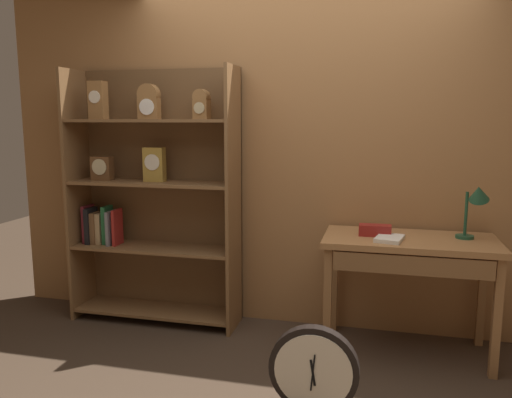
{
  "coord_description": "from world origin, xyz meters",
  "views": [
    {
      "loc": [
        0.55,
        -2.49,
        1.57
      ],
      "look_at": [
        -0.2,
        0.55,
        1.07
      ],
      "focal_mm": 35.36,
      "sensor_mm": 36.0,
      "label": 1
    }
  ],
  "objects_px": {
    "open_repair_manual": "(390,238)",
    "round_clock_large": "(314,372)",
    "bookshelf": "(150,196)",
    "desk_lamp": "(476,201)",
    "toolbox_small": "(375,230)",
    "workbench": "(409,255)"
  },
  "relations": [
    {
      "from": "open_repair_manual",
      "to": "round_clock_large",
      "type": "relative_size",
      "value": 0.43
    },
    {
      "from": "bookshelf",
      "to": "open_repair_manual",
      "type": "xyz_separation_m",
      "value": [
        1.79,
        -0.25,
        -0.17
      ]
    },
    {
      "from": "desk_lamp",
      "to": "toolbox_small",
      "type": "bearing_deg",
      "value": -177.5
    },
    {
      "from": "bookshelf",
      "to": "open_repair_manual",
      "type": "relative_size",
      "value": 8.86
    },
    {
      "from": "bookshelf",
      "to": "round_clock_large",
      "type": "bearing_deg",
      "value": -37.2
    },
    {
      "from": "open_repair_manual",
      "to": "desk_lamp",
      "type": "bearing_deg",
      "value": 26.84
    },
    {
      "from": "bookshelf",
      "to": "open_repair_manual",
      "type": "bearing_deg",
      "value": -8.06
    },
    {
      "from": "bookshelf",
      "to": "desk_lamp",
      "type": "xyz_separation_m",
      "value": [
        2.32,
        -0.12,
        0.07
      ]
    },
    {
      "from": "desk_lamp",
      "to": "open_repair_manual",
      "type": "bearing_deg",
      "value": -165.36
    },
    {
      "from": "open_repair_manual",
      "to": "workbench",
      "type": "bearing_deg",
      "value": 42.57
    },
    {
      "from": "open_repair_manual",
      "to": "toolbox_small",
      "type": "bearing_deg",
      "value": 142.35
    },
    {
      "from": "workbench",
      "to": "toolbox_small",
      "type": "xyz_separation_m",
      "value": [
        -0.23,
        0.03,
        0.15
      ]
    },
    {
      "from": "workbench",
      "to": "desk_lamp",
      "type": "xyz_separation_m",
      "value": [
        0.39,
        0.06,
        0.37
      ]
    },
    {
      "from": "desk_lamp",
      "to": "toolbox_small",
      "type": "xyz_separation_m",
      "value": [
        -0.62,
        -0.03,
        -0.22
      ]
    },
    {
      "from": "workbench",
      "to": "toolbox_small",
      "type": "relative_size",
      "value": 5.29
    },
    {
      "from": "toolbox_small",
      "to": "round_clock_large",
      "type": "relative_size",
      "value": 0.41
    },
    {
      "from": "bookshelf",
      "to": "desk_lamp",
      "type": "relative_size",
      "value": 5.11
    },
    {
      "from": "round_clock_large",
      "to": "toolbox_small",
      "type": "bearing_deg",
      "value": 73.24
    },
    {
      "from": "bookshelf",
      "to": "desk_lamp",
      "type": "height_order",
      "value": "bookshelf"
    },
    {
      "from": "bookshelf",
      "to": "open_repair_manual",
      "type": "distance_m",
      "value": 1.82
    },
    {
      "from": "bookshelf",
      "to": "toolbox_small",
      "type": "height_order",
      "value": "bookshelf"
    },
    {
      "from": "toolbox_small",
      "to": "open_repair_manual",
      "type": "bearing_deg",
      "value": -49.85
    }
  ]
}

